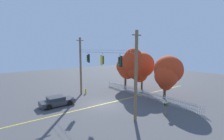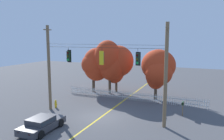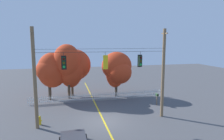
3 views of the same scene
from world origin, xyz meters
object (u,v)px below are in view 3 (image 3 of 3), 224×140
at_px(traffic_signal_northbound_secondary, 64,63).
at_px(traffic_signal_southbound_primary, 140,61).
at_px(fire_hydrant, 40,120).
at_px(roadside_mailbox, 157,96).
at_px(autumn_maple_near_fence, 52,70).
at_px(autumn_maple_far_west, 117,69).
at_px(autumn_oak_far_east, 73,68).
at_px(traffic_signal_eastbound_side, 105,62).
at_px(autumn_maple_mid, 68,65).

distance_m(traffic_signal_northbound_secondary, traffic_signal_southbound_primary, 6.95).
relative_size(fire_hydrant, roadside_mailbox, 0.58).
relative_size(traffic_signal_southbound_primary, roadside_mailbox, 1.04).
relative_size(autumn_maple_near_fence, roadside_mailbox, 4.29).
height_order(autumn_maple_far_west, fire_hydrant, autumn_maple_far_west).
bearing_deg(autumn_oak_far_east, traffic_signal_eastbound_side, -75.09).
distance_m(autumn_maple_mid, fire_hydrant, 9.23).
relative_size(autumn_oak_far_east, autumn_maple_far_west, 1.06).
height_order(autumn_maple_near_fence, autumn_maple_mid, autumn_maple_mid).
height_order(autumn_maple_far_west, roadside_mailbox, autumn_maple_far_west).
bearing_deg(autumn_maple_mid, roadside_mailbox, -27.55).
xyz_separation_m(autumn_maple_mid, autumn_maple_far_west, (6.52, -0.21, -0.68)).
bearing_deg(autumn_maple_mid, traffic_signal_eastbound_side, -69.62).
xyz_separation_m(traffic_signal_northbound_secondary, traffic_signal_southbound_primary, (6.95, -0.00, -0.01)).
relative_size(traffic_signal_northbound_secondary, autumn_maple_far_west, 0.25).
distance_m(traffic_signal_eastbound_side, autumn_oak_far_east, 10.04).
xyz_separation_m(traffic_signal_eastbound_side, autumn_maple_near_fence, (-5.20, 8.66, -1.80)).
relative_size(traffic_signal_eastbound_side, autumn_maple_far_west, 0.26).
bearing_deg(roadside_mailbox, traffic_signal_northbound_secondary, -162.34).
bearing_deg(traffic_signal_northbound_secondary, autumn_maple_mid, 87.22).
relative_size(traffic_signal_northbound_secondary, traffic_signal_southbound_primary, 1.01).
distance_m(traffic_signal_northbound_secondary, roadside_mailbox, 11.85).
distance_m(autumn_maple_near_fence, autumn_maple_mid, 2.10).
relative_size(autumn_maple_near_fence, fire_hydrant, 7.35).
distance_m(autumn_maple_far_west, fire_hydrant, 12.44).
height_order(traffic_signal_northbound_secondary, traffic_signal_eastbound_side, same).
height_order(traffic_signal_northbound_secondary, fire_hydrant, traffic_signal_northbound_secondary).
xyz_separation_m(traffic_signal_northbound_secondary, autumn_maple_far_west, (6.94, 8.35, -1.93)).
xyz_separation_m(autumn_oak_far_east, fire_hydrant, (-3.35, -8.84, -3.45)).
height_order(traffic_signal_northbound_secondary, autumn_maple_far_west, traffic_signal_northbound_secondary).
height_order(autumn_oak_far_east, autumn_maple_far_west, autumn_oak_far_east).
bearing_deg(autumn_maple_mid, autumn_maple_near_fence, 177.97).
distance_m(autumn_maple_mid, autumn_oak_far_east, 1.28).
bearing_deg(autumn_oak_far_east, roadside_mailbox, -33.43).
height_order(traffic_signal_eastbound_side, roadside_mailbox, traffic_signal_eastbound_side).
bearing_deg(fire_hydrant, autumn_maple_near_fence, 85.07).
bearing_deg(autumn_maple_mid, traffic_signal_northbound_secondary, -92.78).
bearing_deg(fire_hydrant, autumn_maple_far_west, 39.73).
xyz_separation_m(traffic_signal_eastbound_side, fire_hydrant, (-5.89, 0.71, -5.20)).
distance_m(traffic_signal_northbound_secondary, autumn_maple_far_west, 11.03).
distance_m(traffic_signal_northbound_secondary, autumn_maple_near_fence, 8.97).
bearing_deg(fire_hydrant, traffic_signal_northbound_secondary, -16.80).
relative_size(traffic_signal_northbound_secondary, autumn_maple_near_fence, 0.25).
bearing_deg(fire_hydrant, traffic_signal_southbound_primary, -4.27).
distance_m(autumn_maple_mid, autumn_maple_far_west, 6.56).
bearing_deg(traffic_signal_northbound_secondary, autumn_oak_far_east, 83.64).
height_order(traffic_signal_southbound_primary, fire_hydrant, traffic_signal_southbound_primary).
xyz_separation_m(autumn_maple_mid, roadside_mailbox, (10.04, -5.24, -3.23)).
relative_size(traffic_signal_northbound_secondary, autumn_oak_far_east, 0.23).
relative_size(traffic_signal_eastbound_side, autumn_oak_far_east, 0.24).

